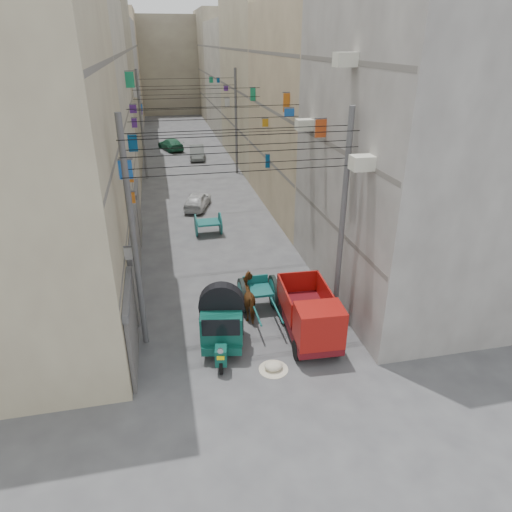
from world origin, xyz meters
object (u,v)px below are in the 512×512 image
object	(u,v)px
horse	(251,297)
distant_car_green	(171,144)
distant_car_grey	(197,152)
tonga_cart	(258,293)
distant_car_white	(197,200)
mini_truck	(312,321)
second_cart	(208,224)
feed_sack	(274,366)
auto_rickshaw	(222,320)

from	to	relation	value
horse	distant_car_green	bearing A→B (deg)	-92.48
distant_car_grey	horse	bearing A→B (deg)	-86.29
tonga_cart	distant_car_white	size ratio (longest dim) A/B	0.97
mini_truck	second_cart	bearing A→B (deg)	105.40
mini_truck	second_cart	world-z (taller)	mini_truck
mini_truck	distant_car_green	size ratio (longest dim) A/B	0.95
feed_sack	auto_rickshaw	bearing A→B (deg)	132.58
second_cart	auto_rickshaw	bearing A→B (deg)	-94.64
feed_sack	distant_car_white	size ratio (longest dim) A/B	0.19
auto_rickshaw	tonga_cart	distance (m)	2.85
auto_rickshaw	distant_car_green	bearing A→B (deg)	101.08
auto_rickshaw	distant_car_white	xyz separation A→B (m)	(0.55, 14.95, -0.59)
auto_rickshaw	feed_sack	world-z (taller)	auto_rickshaw
horse	distant_car_white	world-z (taller)	horse
mini_truck	horse	bearing A→B (deg)	128.34
mini_truck	distant_car_grey	bearing A→B (deg)	95.50
distant_car_grey	second_cart	bearing A→B (deg)	-88.90
mini_truck	distant_car_green	bearing A→B (deg)	98.92
feed_sack	distant_car_white	xyz separation A→B (m)	(-0.90, 16.53, 0.39)
tonga_cart	distant_car_green	distance (m)	30.64
distant_car_white	distant_car_grey	bearing A→B (deg)	-76.77
horse	distant_car_green	xyz separation A→B (m)	(-1.76, 30.87, -0.21)
tonga_cart	feed_sack	size ratio (longest dim) A/B	5.05
mini_truck	distant_car_grey	size ratio (longest dim) A/B	1.00
auto_rickshaw	second_cart	distance (m)	10.42
second_cart	feed_sack	bearing A→B (deg)	-87.19
auto_rickshaw	feed_sack	bearing A→B (deg)	-36.97
distant_car_green	feed_sack	bearing A→B (deg)	74.04
mini_truck	feed_sack	size ratio (longest dim) A/B	5.97
mini_truck	auto_rickshaw	bearing A→B (deg)	174.13
horse	tonga_cart	bearing A→B (deg)	-144.37
tonga_cart	horse	bearing A→B (deg)	-138.79
second_cart	horse	distance (m)	8.51
auto_rickshaw	distant_car_green	world-z (taller)	auto_rickshaw
tonga_cart	distant_car_white	bearing A→B (deg)	95.22
auto_rickshaw	second_cart	xyz separation A→B (m)	(0.71, 10.39, -0.46)
distant_car_green	auto_rickshaw	bearing A→B (deg)	71.65
mini_truck	second_cart	xyz separation A→B (m)	(-2.39, 10.87, -0.29)
tonga_cart	distant_car_grey	world-z (taller)	tonga_cart
distant_car_green	horse	bearing A→B (deg)	74.29
second_cart	feed_sack	xyz separation A→B (m)	(0.74, -11.96, -0.52)
tonga_cart	second_cart	distance (m)	8.24
auto_rickshaw	horse	xyz separation A→B (m)	(1.40, 1.91, -0.37)
auto_rickshaw	distant_car_grey	distance (m)	28.63
mini_truck	distant_car_white	xyz separation A→B (m)	(-2.55, 15.43, -0.42)
distant_car_white	distant_car_grey	distance (m)	13.68
tonga_cart	second_cart	bearing A→B (deg)	97.11
tonga_cart	feed_sack	world-z (taller)	tonga_cart
second_cart	distant_car_white	distance (m)	4.57
auto_rickshaw	tonga_cart	bearing A→B (deg)	62.14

